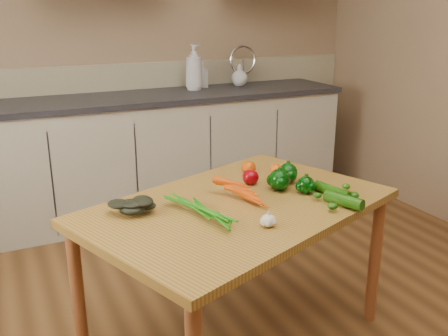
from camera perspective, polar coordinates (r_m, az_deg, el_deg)
room at (r=1.79m, az=6.32°, el=9.42°), size 4.04×5.04×2.64m
counter_run at (r=3.85m, az=-6.98°, el=1.91°), size 2.84×0.64×1.14m
table at (r=2.20m, az=1.59°, el=-5.91°), size 1.52×1.25×0.70m
soap_bottle_a at (r=3.90m, az=-3.46°, el=11.42°), size 0.18×0.18×0.34m
soap_bottle_b at (r=4.04m, az=-2.50°, el=10.66°), size 0.12×0.12×0.20m
soap_bottle_c at (r=4.13m, az=1.79°, el=10.58°), size 0.16×0.16×0.17m
carrot_bunch at (r=2.13m, az=0.48°, el=-3.41°), size 0.29×0.26×0.07m
leafy_greens at (r=2.07m, az=-11.00°, el=-4.04°), size 0.19×0.17×0.09m
garlic_bulb at (r=1.94m, az=5.08°, el=-6.02°), size 0.06×0.06×0.05m
pepper_a at (r=2.31m, az=6.34°, el=-1.37°), size 0.10×0.10×0.10m
pepper_b at (r=2.42m, az=7.32°, el=-0.57°), size 0.09×0.09×0.09m
pepper_c at (r=2.29m, az=9.35°, el=-1.93°), size 0.08×0.08×0.08m
tomato_a at (r=2.38m, az=3.05°, el=-1.05°), size 0.08×0.08×0.07m
tomato_b at (r=2.53m, az=2.84°, el=0.05°), size 0.07×0.07×0.07m
tomato_c at (r=2.52m, az=5.99°, el=-0.19°), size 0.06×0.06×0.06m
zucchini_a at (r=2.29m, az=12.25°, el=-2.57°), size 0.08×0.20×0.05m
zucchini_b at (r=2.18m, az=13.53°, el=-3.63°), size 0.11×0.18×0.05m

